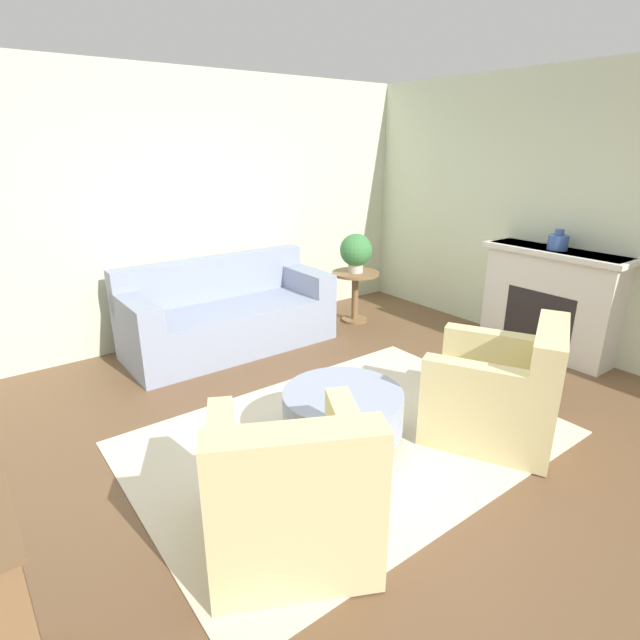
{
  "coord_description": "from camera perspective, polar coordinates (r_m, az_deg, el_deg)",
  "views": [
    {
      "loc": [
        -2.1,
        -2.43,
        2.08
      ],
      "look_at": [
        0.15,
        0.55,
        0.75
      ],
      "focal_mm": 28.0,
      "sensor_mm": 36.0,
      "label": 1
    }
  ],
  "objects": [
    {
      "name": "ground_plane",
      "position": [
        3.83,
        3.26,
        -13.36
      ],
      "size": [
        16.0,
        16.0,
        0.0
      ],
      "primitive_type": "plane",
      "color": "brown"
    },
    {
      "name": "wall_back",
      "position": [
        5.66,
        -15.33,
        12.03
      ],
      "size": [
        9.43,
        0.12,
        2.8
      ],
      "color": "beige",
      "rests_on": "ground_plane"
    },
    {
      "name": "wall_right",
      "position": [
        5.64,
        27.5,
        10.52
      ],
      "size": [
        0.12,
        9.77,
        2.8
      ],
      "color": "beige",
      "rests_on": "ground_plane"
    },
    {
      "name": "rug",
      "position": [
        3.82,
        3.26,
        -13.3
      ],
      "size": [
        3.05,
        2.12,
        0.01
      ],
      "color": "beige",
      "rests_on": "ground_plane"
    },
    {
      "name": "couch",
      "position": [
        5.38,
        -10.49,
        0.42
      ],
      "size": [
        2.16,
        0.9,
        0.93
      ],
      "color": "#8E99B2",
      "rests_on": "ground_plane"
    },
    {
      "name": "armchair_left",
      "position": [
        2.77,
        -3.43,
        -19.25
      ],
      "size": [
        1.14,
        1.16,
        0.89
      ],
      "color": "beige",
      "rests_on": "rug"
    },
    {
      "name": "armchair_right",
      "position": [
        3.93,
        19.84,
        -7.88
      ],
      "size": [
        1.14,
        1.16,
        0.89
      ],
      "color": "beige",
      "rests_on": "rug"
    },
    {
      "name": "ottoman_table",
      "position": [
        3.63,
        2.62,
        -10.28
      ],
      "size": [
        0.86,
        0.86,
        0.41
      ],
      "color": "#8E99B2",
      "rests_on": "rug"
    },
    {
      "name": "side_table",
      "position": [
        6.06,
        4.03,
        3.72
      ],
      "size": [
        0.56,
        0.56,
        0.62
      ],
      "color": "olive",
      "rests_on": "ground_plane"
    },
    {
      "name": "fireplace",
      "position": [
        5.6,
        24.75,
        2.13
      ],
      "size": [
        0.44,
        1.42,
        1.09
      ],
      "color": "silver",
      "rests_on": "ground_plane"
    },
    {
      "name": "vase_mantel_near",
      "position": [
        5.46,
        25.56,
        8.09
      ],
      "size": [
        0.19,
        0.19,
        0.2
      ],
      "color": "#38569E",
      "rests_on": "fireplace"
    },
    {
      "name": "potted_plant_on_side_table",
      "position": [
        5.95,
        4.14,
        7.87
      ],
      "size": [
        0.38,
        0.38,
        0.46
      ],
      "color": "beige",
      "rests_on": "side_table"
    }
  ]
}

